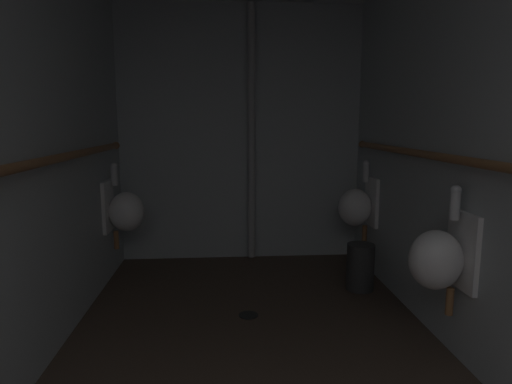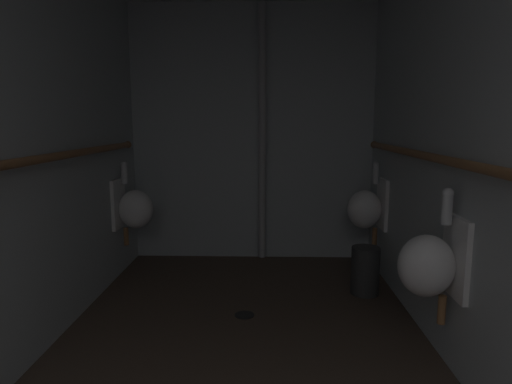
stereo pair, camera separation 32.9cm
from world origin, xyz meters
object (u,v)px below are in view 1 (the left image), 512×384
(urinal_left_mid, at_px, (124,210))
(waste_bin, at_px, (360,267))
(urinal_right_far, at_px, (357,206))
(standpipe_back_wall, at_px, (251,135))
(urinal_right_mid, at_px, (440,258))
(floor_drain, at_px, (248,315))

(urinal_left_mid, height_order, waste_bin, urinal_left_mid)
(urinal_right_far, distance_m, standpipe_back_wall, 1.21)
(urinal_left_mid, relative_size, standpipe_back_wall, 0.31)
(urinal_right_far, xyz_separation_m, standpipe_back_wall, (-0.93, 0.43, 0.63))
(urinal_right_mid, bearing_deg, urinal_left_mid, 144.14)
(standpipe_back_wall, relative_size, waste_bin, 6.35)
(standpipe_back_wall, bearing_deg, urinal_right_mid, -64.69)
(standpipe_back_wall, height_order, floor_drain, standpipe_back_wall)
(urinal_right_mid, bearing_deg, waste_bin, 94.90)
(urinal_left_mid, bearing_deg, urinal_right_far, 1.24)
(floor_drain, bearing_deg, standpipe_back_wall, 85.31)
(urinal_left_mid, relative_size, waste_bin, 1.97)
(standpipe_back_wall, bearing_deg, urinal_left_mid, -157.13)
(urinal_right_mid, distance_m, waste_bin, 1.18)
(standpipe_back_wall, bearing_deg, floor_drain, -94.69)
(urinal_right_mid, height_order, waste_bin, urinal_right_mid)
(urinal_right_mid, height_order, floor_drain, urinal_right_mid)
(urinal_right_far, relative_size, floor_drain, 5.39)
(urinal_right_far, xyz_separation_m, waste_bin, (-0.09, -0.44, -0.42))
(urinal_right_far, height_order, standpipe_back_wall, standpipe_back_wall)
(urinal_left_mid, xyz_separation_m, waste_bin, (1.98, -0.40, -0.42))
(urinal_left_mid, bearing_deg, standpipe_back_wall, 22.87)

